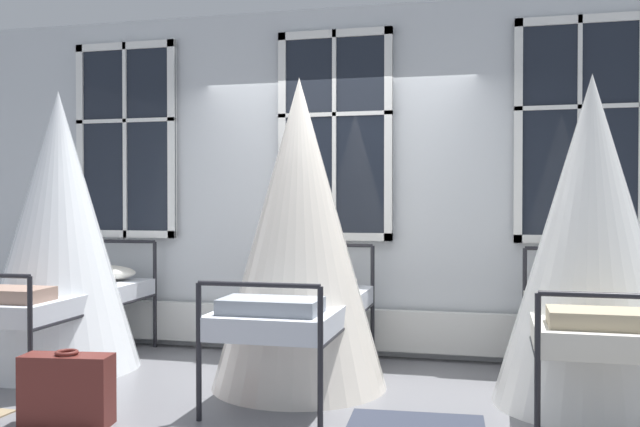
{
  "coord_description": "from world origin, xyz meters",
  "views": [
    {
      "loc": [
        1.39,
        -5.11,
        1.4
      ],
      "look_at": [
        0.13,
        -0.0,
        1.3
      ],
      "focal_mm": 39.4,
      "sensor_mm": 36.0,
      "label": 1
    }
  ],
  "objects_px": {
    "cot_first": "(59,235)",
    "cot_second": "(299,238)",
    "cot_third": "(591,246)",
    "suitcase_dark": "(67,390)"
  },
  "relations": [
    {
      "from": "cot_second",
      "to": "cot_first",
      "type": "bearing_deg",
      "value": 87.98
    },
    {
      "from": "cot_first",
      "to": "cot_third",
      "type": "bearing_deg",
      "value": -92.22
    },
    {
      "from": "cot_first",
      "to": "suitcase_dark",
      "type": "distance_m",
      "value": 1.85
    },
    {
      "from": "cot_second",
      "to": "cot_third",
      "type": "xyz_separation_m",
      "value": [
        2.07,
        -0.01,
        -0.03
      ]
    },
    {
      "from": "cot_third",
      "to": "suitcase_dark",
      "type": "height_order",
      "value": "cot_third"
    },
    {
      "from": "suitcase_dark",
      "to": "cot_second",
      "type": "bearing_deg",
      "value": 38.98
    },
    {
      "from": "cot_first",
      "to": "cot_second",
      "type": "distance_m",
      "value": 2.1
    },
    {
      "from": "cot_first",
      "to": "suitcase_dark",
      "type": "xyz_separation_m",
      "value": [
        0.94,
        -1.31,
        -0.9
      ]
    },
    {
      "from": "cot_second",
      "to": "cot_third",
      "type": "height_order",
      "value": "cot_second"
    },
    {
      "from": "suitcase_dark",
      "to": "cot_third",
      "type": "bearing_deg",
      "value": 12.96
    }
  ]
}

